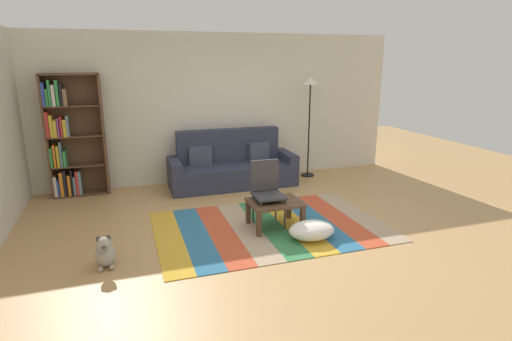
% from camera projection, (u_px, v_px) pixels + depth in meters
% --- Properties ---
extents(ground_plane, '(14.00, 14.00, 0.00)m').
position_uv_depth(ground_plane, '(269.00, 226.00, 5.65)').
color(ground_plane, tan).
extents(back_wall, '(6.80, 0.10, 2.70)m').
position_uv_depth(back_wall, '(222.00, 108.00, 7.63)').
color(back_wall, silver).
rests_on(back_wall, ground_plane).
extents(rug, '(3.09, 2.05, 0.01)m').
position_uv_depth(rug, '(270.00, 226.00, 5.62)').
color(rug, gold).
rests_on(rug, ground_plane).
extents(couch, '(2.26, 0.80, 1.00)m').
position_uv_depth(couch, '(232.00, 167.00, 7.42)').
color(couch, '#2D3347').
rests_on(couch, ground_plane).
extents(bookshelf, '(0.90, 0.28, 2.02)m').
position_uv_depth(bookshelf, '(69.00, 139.00, 6.70)').
color(bookshelf, brown).
rests_on(bookshelf, ground_plane).
extents(coffee_table, '(0.70, 0.55, 0.37)m').
position_uv_depth(coffee_table, '(275.00, 206.00, 5.53)').
color(coffee_table, '#513826').
rests_on(coffee_table, rug).
extents(pouf, '(0.60, 0.45, 0.22)m').
position_uv_depth(pouf, '(312.00, 230.00, 5.20)').
color(pouf, white).
rests_on(pouf, rug).
extents(dog, '(0.22, 0.35, 0.40)m').
position_uv_depth(dog, '(105.00, 253.00, 4.51)').
color(dog, '#9E998E').
rests_on(dog, ground_plane).
extents(standing_lamp, '(0.32, 0.32, 1.92)m').
position_uv_depth(standing_lamp, '(310.00, 94.00, 7.69)').
color(standing_lamp, black).
rests_on(standing_lamp, ground_plane).
extents(tv_remote, '(0.06, 0.15, 0.02)m').
position_uv_depth(tv_remote, '(272.00, 200.00, 5.52)').
color(tv_remote, black).
rests_on(tv_remote, coffee_table).
extents(folding_chair, '(0.40, 0.40, 0.90)m').
position_uv_depth(folding_chair, '(267.00, 187.00, 5.59)').
color(folding_chair, '#38383D').
rests_on(folding_chair, ground_plane).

